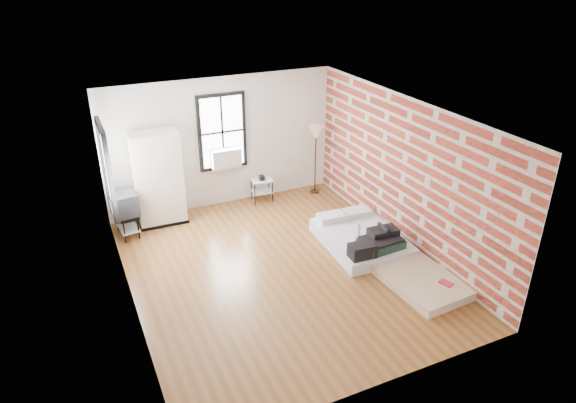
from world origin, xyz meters
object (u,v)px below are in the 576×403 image
mattress_main (362,238)px  floor_lamp (316,136)px  wardrobe (158,179)px  side_table (262,184)px  mattress_bare (404,266)px  tv_stand (125,205)px

mattress_main → floor_lamp: floor_lamp is taller
wardrobe → side_table: bearing=3.1°
mattress_bare → floor_lamp: 3.86m
wardrobe → mattress_bare: bearing=-45.8°
mattress_main → floor_lamp: 2.83m
mattress_main → tv_stand: 4.59m
side_table → tv_stand: bearing=-173.3°
mattress_bare → side_table: (-1.14, 3.73, 0.27)m
mattress_main → tv_stand: bearing=153.6°
wardrobe → tv_stand: (-0.73, -0.28, -0.31)m
mattress_main → wardrobe: (-3.22, 2.55, 0.80)m
side_table → wardrobe: bearing=-178.2°
mattress_main → mattress_bare: bearing=-77.8°
mattress_bare → wardrobe: bearing=129.3°
mattress_main → mattress_bare: mattress_main is taller
tv_stand → mattress_main: bearing=-36.9°
wardrobe → tv_stand: wardrobe is taller
mattress_bare → side_table: side_table is taller
wardrobe → side_table: size_ratio=3.19×
floor_lamp → mattress_main: bearing=-97.2°
floor_lamp → tv_stand: floor_lamp is taller
mattress_bare → tv_stand: tv_stand is taller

